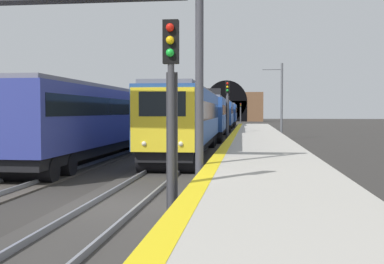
% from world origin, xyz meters
% --- Properties ---
extents(ground_plane, '(320.00, 320.00, 0.00)m').
position_xyz_m(ground_plane, '(0.00, 0.00, 0.00)').
color(ground_plane, '#302D2B').
extents(platform_right, '(112.00, 4.18, 0.91)m').
position_xyz_m(platform_right, '(0.00, -4.29, 0.46)').
color(platform_right, '#ADA89E').
rests_on(platform_right, ground_plane).
extents(platform_right_edge_strip, '(112.00, 0.50, 0.01)m').
position_xyz_m(platform_right_edge_strip, '(0.00, -2.45, 0.91)').
color(platform_right_edge_strip, yellow).
rests_on(platform_right_edge_strip, platform_right).
extents(track_main_line, '(160.00, 3.03, 0.21)m').
position_xyz_m(track_main_line, '(0.00, 0.00, 0.04)').
color(track_main_line, '#383533').
rests_on(track_main_line, ground_plane).
extents(train_main_approaching, '(74.13, 3.08, 4.97)m').
position_xyz_m(train_main_approaching, '(43.18, -0.00, 2.34)').
color(train_main_approaching, '#264C99').
rests_on(train_main_approaching, ground_plane).
extents(train_adjacent_platform, '(39.24, 2.93, 4.98)m').
position_xyz_m(train_adjacent_platform, '(22.50, 4.83, 2.34)').
color(train_adjacent_platform, navy).
rests_on(train_adjacent_platform, ground_plane).
extents(railway_signal_near, '(0.39, 0.38, 4.92)m').
position_xyz_m(railway_signal_near, '(-1.43, -1.80, 2.99)').
color(railway_signal_near, '#38383D').
rests_on(railway_signal_near, ground_plane).
extents(railway_signal_mid, '(0.39, 0.38, 5.33)m').
position_xyz_m(railway_signal_mid, '(28.23, -1.80, 3.22)').
color(railway_signal_mid, '#4C4C54').
rests_on(railway_signal_mid, ground_plane).
extents(railway_signal_far, '(0.39, 0.38, 4.54)m').
position_xyz_m(railway_signal_far, '(90.98, -1.80, 2.70)').
color(railway_signal_far, '#4C4C54').
rests_on(railway_signal_far, ground_plane).
extents(overhead_signal_gantry, '(0.70, 9.11, 7.37)m').
position_xyz_m(overhead_signal_gantry, '(3.14, 2.41, 5.59)').
color(overhead_signal_gantry, '#3F3F47').
rests_on(overhead_signal_gantry, ground_plane).
extents(tunnel_portal, '(2.39, 19.58, 10.98)m').
position_xyz_m(tunnel_portal, '(114.43, 2.41, 3.96)').
color(tunnel_portal, brown).
rests_on(tunnel_portal, ground_plane).
extents(catenary_mast_near, '(0.22, 1.98, 7.34)m').
position_xyz_m(catenary_mast_near, '(33.36, -6.75, 3.77)').
color(catenary_mast_near, '#595B60').
rests_on(catenary_mast_near, ground_plane).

